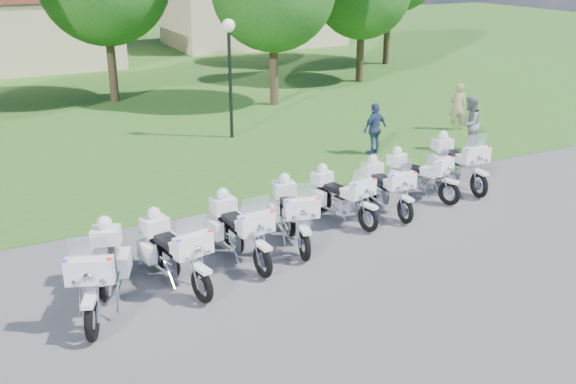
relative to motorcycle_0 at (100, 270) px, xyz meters
name	(u,v)px	position (x,y,z in m)	size (l,w,h in m)	color
ground	(341,244)	(5.25, 0.31, -0.73)	(100.00, 100.00, 0.00)	#56565B
grass_lawn	(99,62)	(5.25, 27.31, -0.73)	(100.00, 48.00, 0.01)	#326921
motorcycle_0	(100,270)	(0.00, 0.00, 0.00)	(1.42, 2.50, 1.75)	black
motorcycle_1	(174,250)	(1.46, 0.31, -0.05)	(1.10, 2.39, 1.62)	black
motorcycle_2	(239,228)	(2.99, 0.71, -0.06)	(0.90, 2.41, 1.62)	black
motorcycle_3	(293,212)	(4.38, 0.98, -0.05)	(1.13, 2.40, 1.63)	black
motorcycle_4	(341,195)	(5.97, 1.54, -0.11)	(1.01, 2.21, 1.50)	black
motorcycle_5	(386,186)	(7.27, 1.57, -0.10)	(0.82, 2.25, 1.51)	black
motorcycle_6	(418,174)	(8.58, 1.96, -0.11)	(1.23, 2.12, 1.49)	black
motorcycle_7	(457,161)	(10.05, 2.18, -0.04)	(0.95, 2.46, 1.65)	black
lamp_post	(229,49)	(6.28, 9.37, 2.30)	(0.44, 0.44, 4.01)	black
building_east	(253,13)	(16.25, 30.31, 1.33)	(11.44, 7.28, 4.10)	#C6B58F
bystander_a	(458,107)	(13.92, 6.73, 0.11)	(0.61, 0.40, 1.68)	tan
bystander_b	(469,124)	(12.51, 4.53, 0.16)	(0.87, 0.68, 1.78)	gray
bystander_c	(375,129)	(9.63, 5.60, 0.09)	(0.96, 0.40, 1.64)	navy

